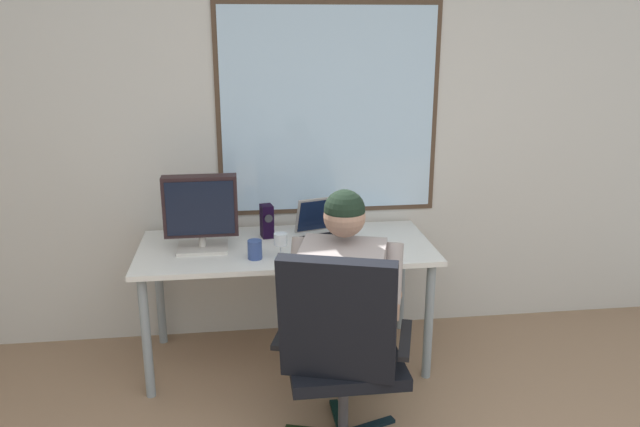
{
  "coord_description": "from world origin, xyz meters",
  "views": [
    {
      "loc": [
        -0.5,
        -1.17,
        1.95
      ],
      "look_at": [
        -0.11,
        1.84,
        1.04
      ],
      "focal_mm": 35.31,
      "sensor_mm": 36.0,
      "label": 1
    }
  ],
  "objects": [
    {
      "name": "wall_rear",
      "position": [
        0.0,
        2.67,
        1.32
      ],
      "size": [
        5.34,
        0.08,
        2.62
      ],
      "color": "beige",
      "rests_on": "ground"
    },
    {
      "name": "desk",
      "position": [
        -0.26,
        2.24,
        0.66
      ],
      "size": [
        1.68,
        0.75,
        0.73
      ],
      "color": "gray",
      "rests_on": "ground"
    },
    {
      "name": "coffee_mug",
      "position": [
        -0.44,
        2.04,
        0.78
      ],
      "size": [
        0.08,
        0.08,
        0.1
      ],
      "color": "#314785",
      "rests_on": "desk"
    },
    {
      "name": "person_seated",
      "position": [
        -0.01,
        1.6,
        0.65
      ],
      "size": [
        0.66,
        0.86,
        1.25
      ],
      "color": "#415748",
      "rests_on": "ground"
    },
    {
      "name": "crt_monitor",
      "position": [
        -0.73,
        2.23,
        0.97
      ],
      "size": [
        0.41,
        0.23,
        0.43
      ],
      "color": "beige",
      "rests_on": "desk"
    },
    {
      "name": "office_chair",
      "position": [
        -0.08,
        1.33,
        0.57
      ],
      "size": [
        0.7,
        0.66,
        1.04
      ],
      "color": "black",
      "rests_on": "ground"
    },
    {
      "name": "cd_case",
      "position": [
        0.29,
        2.07,
        0.74
      ],
      "size": [
        0.18,
        0.17,
        0.01
      ],
      "color": "black",
      "rests_on": "desk"
    },
    {
      "name": "desk_speaker",
      "position": [
        -0.36,
        2.4,
        0.83
      ],
      "size": [
        0.08,
        0.1,
        0.2
      ],
      "color": "black",
      "rests_on": "desk"
    },
    {
      "name": "laptop",
      "position": [
        -0.01,
        2.34,
        0.79
      ],
      "size": [
        0.39,
        0.39,
        0.24
      ],
      "color": "gray",
      "rests_on": "desk"
    },
    {
      "name": "wine_glass",
      "position": [
        -0.3,
        2.03,
        0.83
      ],
      "size": [
        0.07,
        0.07,
        0.14
      ],
      "color": "silver",
      "rests_on": "desk"
    }
  ]
}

